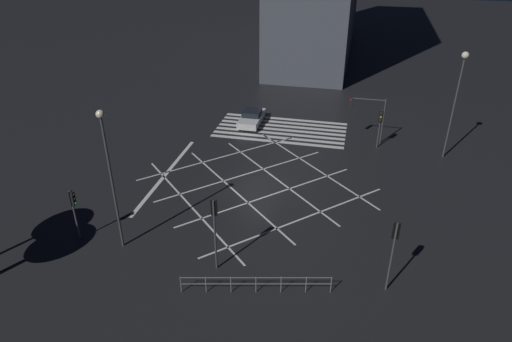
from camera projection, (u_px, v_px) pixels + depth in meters
The scene contains 11 objects.
ground_plane at pixel (256, 185), 34.35m from camera, with size 200.00×200.00×0.00m, color black.
road_markings at pixel (269, 144), 40.53m from camera, with size 18.30×22.67×0.01m.
traffic_light_sw_cross at pixel (380, 122), 38.73m from camera, with size 0.36×0.39×3.43m.
traffic_light_nw_cross at pixel (394, 243), 23.21m from camera, with size 0.36×0.39×4.34m.
traffic_light_median_north at pixel (215, 220), 24.65m from camera, with size 0.36×0.39×4.57m.
traffic_light_ne_main at pixel (74, 205), 27.31m from camera, with size 0.39×0.36×3.50m.
traffic_light_sw_main at pixel (366, 109), 39.60m from camera, with size 3.07×0.36×4.14m.
street_lamp_east at pixel (459, 83), 35.29m from camera, with size 0.55×0.55×8.87m.
street_lamp_west at pixel (108, 161), 25.13m from camera, with size 0.46×0.46×8.84m.
waiting_car at pixel (252, 117), 44.42m from camera, with size 1.89×4.50×1.33m.
pedestrian_railing at pixel (256, 283), 24.13m from camera, with size 7.84×1.83×1.05m.
Camera 1 is at (-6.60, 28.82, 17.51)m, focal length 32.00 mm.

